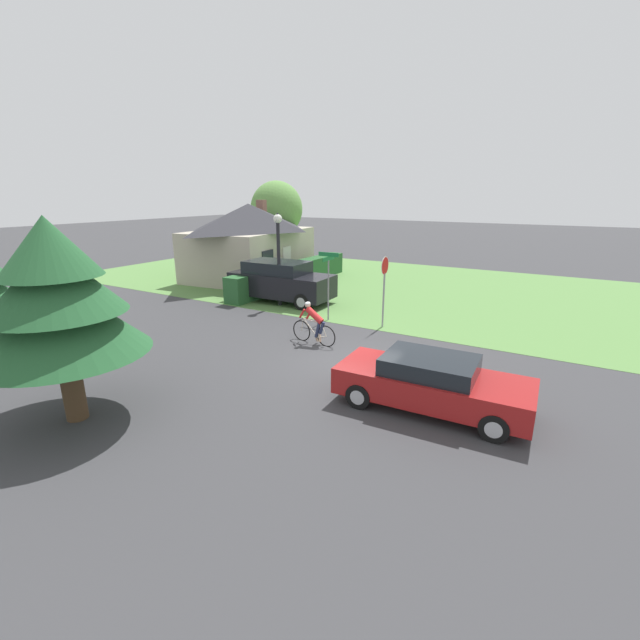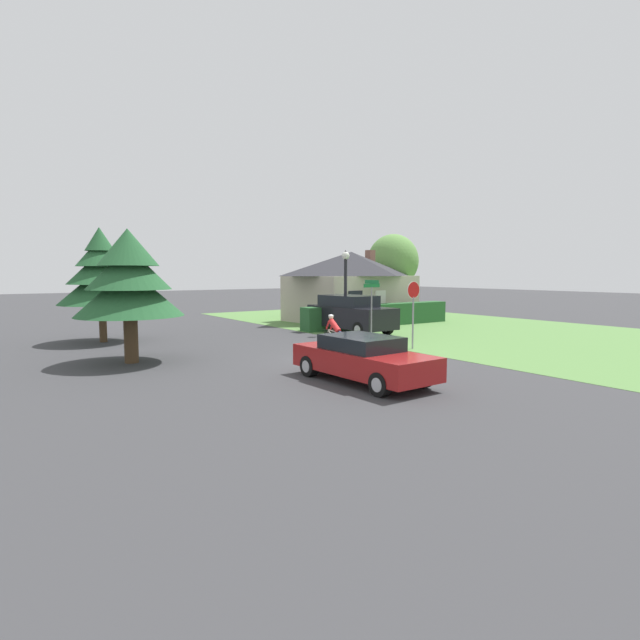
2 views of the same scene
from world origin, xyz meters
name	(u,v)px [view 2 (image 2 of 2)]	position (x,y,z in m)	size (l,w,h in m)	color
ground_plane	(345,361)	(0.00, 0.00, 0.00)	(140.00, 140.00, 0.00)	#38383A
grass_verge_right	(465,329)	(11.38, 4.00, 0.01)	(16.00, 36.00, 0.01)	#568442
cottage_house	(351,285)	(9.50, 11.62, 2.28)	(8.69, 6.23, 4.59)	#B2A893
hedge_row	(379,315)	(8.63, 7.92, 0.63)	(10.30, 0.90, 1.27)	#285B2D
sedan_left_lane	(363,359)	(-1.64, -2.92, 0.66)	(1.94, 4.54, 1.31)	maroon
cyclist	(334,334)	(0.94, 1.89, 0.70)	(0.44, 1.80, 1.46)	black
parked_suv_right	(351,314)	(5.30, 6.37, 0.98)	(2.20, 4.99, 1.92)	black
stop_sign	(413,302)	(3.90, 0.58, 1.92)	(0.69, 0.07, 2.74)	gray
street_lamp	(346,280)	(4.66, 5.99, 2.74)	(0.39, 0.39, 4.19)	black
street_name_sign	(372,300)	(3.67, 2.86, 1.91)	(0.90, 0.90, 2.76)	gray
conifer_tall_near	(129,279)	(-6.22, 3.95, 2.86)	(3.59, 3.59, 4.57)	#4C3823
conifer_tall_far	(101,275)	(-5.90, 9.95, 2.99)	(3.66, 3.66, 5.07)	#4C3823
deciduous_tree_right	(393,261)	(14.79, 13.38, 3.91)	(3.70, 3.70, 5.87)	#4C3823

